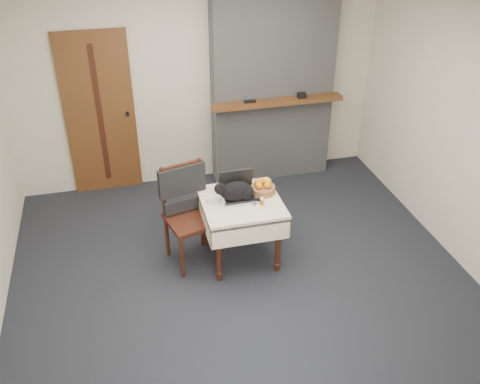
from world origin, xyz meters
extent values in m
plane|color=black|center=(0.00, 0.00, 0.00)|extent=(4.50, 4.50, 0.00)
cube|color=beige|center=(0.00, 2.00, 1.30)|extent=(4.50, 0.02, 2.60)
cube|color=beige|center=(2.25, 0.00, 1.30)|extent=(0.02, 4.00, 2.60)
cube|color=white|center=(0.00, 0.00, 2.60)|extent=(4.50, 4.00, 0.02)
cube|color=brown|center=(-1.20, 1.98, 1.00)|extent=(0.82, 0.05, 2.00)
cube|color=#3B1510|center=(-1.20, 1.95, 1.00)|extent=(0.06, 0.01, 1.70)
cylinder|color=black|center=(-0.88, 1.93, 1.00)|extent=(0.04, 0.06, 0.04)
cube|color=gray|center=(0.90, 1.85, 1.30)|extent=(1.50, 0.30, 2.60)
cube|color=brown|center=(0.90, 1.61, 1.10)|extent=(1.62, 0.18, 0.05)
cube|color=black|center=(0.55, 1.61, 1.14)|extent=(0.14, 0.04, 0.03)
cube|color=black|center=(1.20, 1.61, 1.16)|extent=(0.10, 0.07, 0.06)
cylinder|color=#3B1510|center=(-0.22, -0.13, 0.32)|extent=(0.06, 0.06, 0.64)
sphere|color=#3B1510|center=(-0.22, -0.13, 0.08)|extent=(0.07, 0.07, 0.07)
cylinder|color=#3B1510|center=(0.38, -0.13, 0.32)|extent=(0.06, 0.06, 0.64)
sphere|color=#3B1510|center=(0.38, -0.13, 0.08)|extent=(0.07, 0.07, 0.07)
cylinder|color=#3B1510|center=(-0.22, 0.47, 0.32)|extent=(0.06, 0.06, 0.64)
sphere|color=#3B1510|center=(-0.22, 0.47, 0.08)|extent=(0.07, 0.07, 0.07)
cylinder|color=#3B1510|center=(0.38, 0.47, 0.32)|extent=(0.06, 0.06, 0.64)
sphere|color=#3B1510|center=(0.38, 0.47, 0.08)|extent=(0.07, 0.07, 0.07)
cube|color=beige|center=(0.08, 0.17, 0.67)|extent=(0.78, 0.78, 0.06)
cube|color=beige|center=(0.08, -0.22, 0.56)|extent=(0.78, 0.01, 0.22)
cube|color=beige|center=(0.08, 0.55, 0.56)|extent=(0.78, 0.01, 0.22)
cube|color=beige|center=(-0.31, 0.17, 0.56)|extent=(0.01, 0.78, 0.22)
cube|color=beige|center=(0.46, 0.17, 0.56)|extent=(0.01, 0.78, 0.22)
cube|color=#B7B7BC|center=(0.07, 0.20, 0.71)|extent=(0.36, 0.25, 0.02)
cube|color=black|center=(0.07, 0.20, 0.72)|extent=(0.30, 0.17, 0.00)
cube|color=black|center=(0.07, 0.35, 0.84)|extent=(0.35, 0.07, 0.24)
cube|color=#96B0DB|center=(0.07, 0.34, 0.84)|extent=(0.32, 0.06, 0.22)
ellipsoid|color=black|center=(0.03, 0.19, 0.80)|extent=(0.32, 0.19, 0.20)
ellipsoid|color=black|center=(0.13, 0.19, 0.78)|extent=(0.17, 0.18, 0.16)
sphere|color=black|center=(-0.13, 0.19, 0.85)|extent=(0.12, 0.12, 0.12)
ellipsoid|color=white|center=(-0.17, 0.19, 0.82)|extent=(0.05, 0.06, 0.06)
ellipsoid|color=white|center=(-0.10, 0.19, 0.76)|extent=(0.05, 0.07, 0.08)
cone|color=black|center=(-0.12, 0.16, 0.91)|extent=(0.04, 0.05, 0.05)
cone|color=black|center=(-0.12, 0.23, 0.91)|extent=(0.04, 0.05, 0.05)
cylinder|color=black|center=(0.19, 0.12, 0.72)|extent=(0.17, 0.10, 0.03)
sphere|color=white|center=(-0.10, 0.15, 0.72)|extent=(0.04, 0.04, 0.04)
sphere|color=white|center=(-0.10, 0.23, 0.72)|extent=(0.04, 0.04, 0.04)
cylinder|color=silver|center=(-0.24, 0.19, 0.73)|extent=(0.06, 0.06, 0.07)
cylinder|color=#9F4C13|center=(0.26, 0.05, 0.73)|extent=(0.03, 0.03, 0.06)
cylinder|color=silver|center=(0.26, 0.05, 0.77)|extent=(0.04, 0.04, 0.01)
cylinder|color=#9A643E|center=(0.33, 0.27, 0.73)|extent=(0.25, 0.25, 0.07)
sphere|color=orange|center=(0.28, 0.24, 0.80)|extent=(0.07, 0.07, 0.07)
sphere|color=orange|center=(0.37, 0.23, 0.80)|extent=(0.07, 0.07, 0.07)
sphere|color=orange|center=(0.33, 0.32, 0.80)|extent=(0.07, 0.07, 0.07)
sphere|color=yellow|center=(0.39, 0.30, 0.80)|extent=(0.07, 0.07, 0.07)
sphere|color=orange|center=(0.29, 0.31, 0.80)|extent=(0.07, 0.07, 0.07)
cube|color=black|center=(0.25, 0.16, 0.70)|extent=(0.13, 0.06, 0.01)
cube|color=#3B1510|center=(-0.42, 0.24, 0.50)|extent=(0.57, 0.57, 0.04)
cylinder|color=#3B1510|center=(-0.56, 0.00, 0.25)|extent=(0.04, 0.04, 0.50)
cylinder|color=#3B1510|center=(-0.17, 0.10, 0.25)|extent=(0.04, 0.04, 0.50)
cylinder|color=#3B1510|center=(-0.66, 0.39, 0.25)|extent=(0.04, 0.04, 0.50)
cylinder|color=#3B1510|center=(-0.27, 0.48, 0.25)|extent=(0.04, 0.04, 0.50)
cylinder|color=#3B1510|center=(-0.66, 0.39, 0.78)|extent=(0.04, 0.04, 0.55)
cylinder|color=#3B1510|center=(-0.27, 0.48, 0.78)|extent=(0.04, 0.04, 0.55)
cube|color=#3B1510|center=(-0.47, 0.44, 0.89)|extent=(0.40, 0.13, 0.31)
cube|color=black|center=(-0.46, 0.42, 0.87)|extent=(0.49, 0.18, 0.31)
camera|label=1|loc=(-1.02, -4.16, 3.51)|focal=40.00mm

